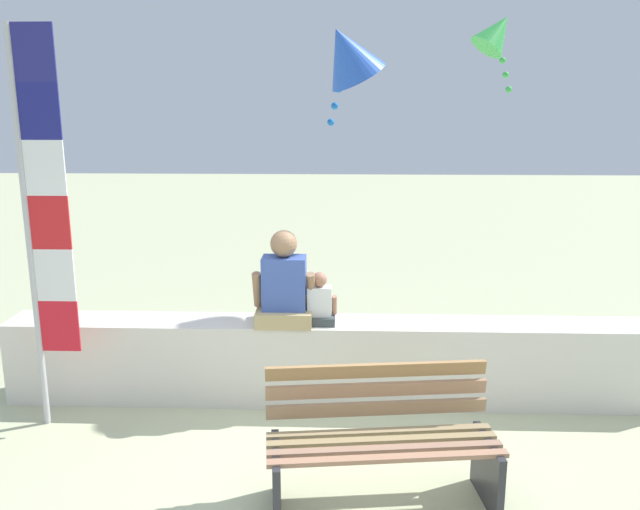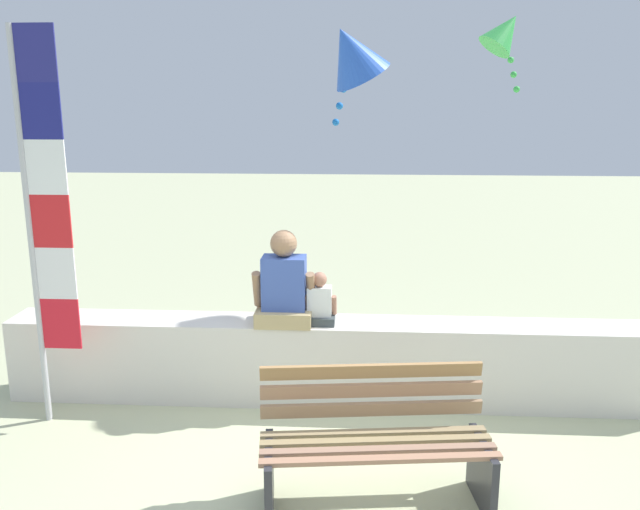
# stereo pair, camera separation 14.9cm
# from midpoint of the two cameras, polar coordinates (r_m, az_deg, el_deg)

# --- Properties ---
(ground_plane) EXTENTS (40.00, 40.00, 0.00)m
(ground_plane) POSITION_cam_midpoint_polar(r_m,az_deg,el_deg) (4.99, 0.46, -18.44)
(ground_plane) COLOR #BCC196
(seawall_ledge) EXTENTS (5.84, 0.46, 0.74)m
(seawall_ledge) POSITION_cam_midpoint_polar(r_m,az_deg,el_deg) (5.89, 0.79, -9.23)
(seawall_ledge) COLOR silver
(seawall_ledge) RESTS_ON ground
(park_bench) EXTENTS (1.58, 0.78, 0.88)m
(park_bench) POSITION_cam_midpoint_polar(r_m,az_deg,el_deg) (4.51, 4.42, -16.11)
(park_bench) COLOR #A5765A
(park_bench) RESTS_ON ground
(person_adult) EXTENTS (0.54, 0.39, 0.82)m
(person_adult) POSITION_cam_midpoint_polar(r_m,az_deg,el_deg) (5.64, -3.90, -2.85)
(person_adult) COLOR tan
(person_adult) RESTS_ON seawall_ledge
(person_child) EXTENTS (0.30, 0.22, 0.46)m
(person_child) POSITION_cam_midpoint_polar(r_m,az_deg,el_deg) (5.66, -0.80, -4.26)
(person_child) COLOR #374043
(person_child) RESTS_ON seawall_ledge
(flag_banner) EXTENTS (0.36, 0.05, 3.18)m
(flag_banner) POSITION_cam_midpoint_polar(r_m,az_deg,el_deg) (5.53, -23.95, 3.49)
(flag_banner) COLOR #B7B7BC
(flag_banner) RESTS_ON ground
(kite_green) EXTENTS (0.75, 0.74, 1.09)m
(kite_green) POSITION_cam_midpoint_polar(r_m,az_deg,el_deg) (9.09, 14.70, 18.25)
(kite_green) COLOR green
(kite_blue) EXTENTS (1.01, 0.93, 1.16)m
(kite_blue) POSITION_cam_midpoint_polar(r_m,az_deg,el_deg) (7.15, 1.77, 17.16)
(kite_blue) COLOR blue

